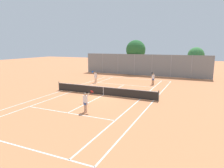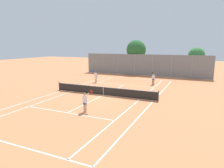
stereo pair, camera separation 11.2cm
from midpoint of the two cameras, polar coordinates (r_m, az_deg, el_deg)
ground_plane at (r=21.75m, az=-2.35°, el=-3.19°), size 120.00×120.00×0.00m
court_line_markings at (r=21.75m, az=-2.35°, el=-3.19°), size 11.10×23.90×0.01m
tennis_net at (r=21.64m, az=-2.36°, el=-1.89°), size 12.00×0.10×1.07m
player_near_side at (r=16.20m, az=-7.52°, el=-4.83°), size 0.79×0.71×1.77m
player_far_left at (r=28.86m, az=-4.55°, el=2.16°), size 0.59×0.80×1.77m
player_far_right at (r=28.01m, az=11.83°, el=1.69°), size 0.44×0.89×1.77m
loose_tennis_ball_0 at (r=18.45m, az=-8.80°, el=-5.79°), size 0.07×0.07×0.07m
loose_tennis_ball_1 at (r=17.85m, az=-6.64°, el=-6.31°), size 0.07×0.07×0.07m
loose_tennis_ball_2 at (r=28.42m, az=14.10°, el=-0.11°), size 0.07×0.07×0.07m
loose_tennis_ball_3 at (r=26.55m, az=-6.17°, el=-0.60°), size 0.07×0.07×0.07m
loose_tennis_ball_4 at (r=21.25m, az=-5.98°, el=-3.49°), size 0.07×0.07×0.07m
back_fence at (r=36.17m, az=9.05°, el=5.38°), size 22.73×0.08×3.81m
tree_behind_left at (r=38.55m, az=7.00°, el=9.55°), size 3.67×3.67×6.36m
tree_behind_right at (r=37.18m, az=23.08°, el=7.45°), size 2.71×2.71×5.05m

